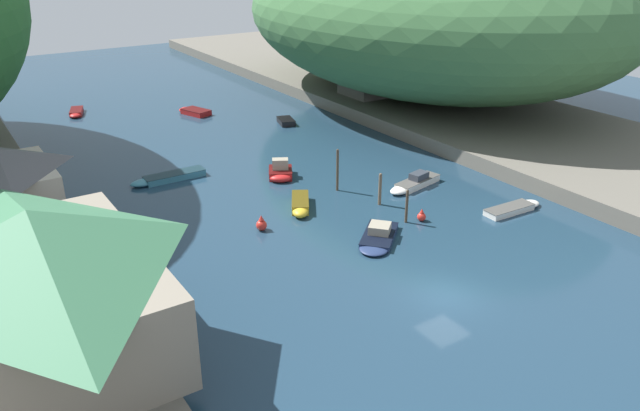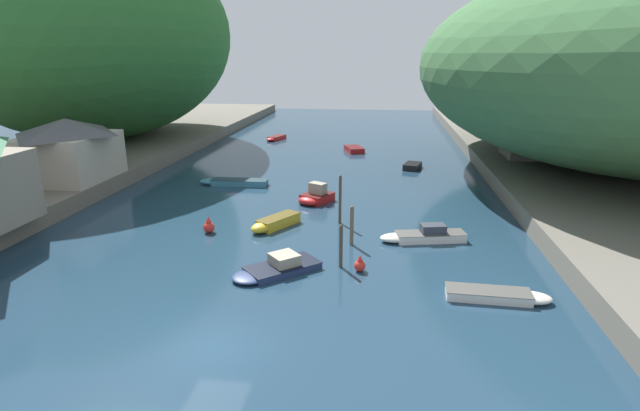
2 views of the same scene
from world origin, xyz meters
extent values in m
plane|color=#1E384C|center=(0.00, 30.00, 0.00)|extent=(130.00, 130.00, 0.00)
cube|color=#666056|center=(27.80, 30.00, 0.69)|extent=(22.00, 120.00, 1.38)
ellipsoid|color=#3D6B3D|center=(28.90, 34.80, 10.68)|extent=(37.63, 52.68, 18.58)
cube|color=gray|center=(-20.66, 5.45, 3.67)|extent=(9.58, 13.65, 4.57)
pyramid|color=#38704C|center=(-20.66, 5.45, 7.26)|extent=(10.35, 14.74, 2.61)
cube|color=#B2A899|center=(-20.06, 21.73, 3.31)|extent=(6.25, 7.55, 3.85)
cube|color=slate|center=(22.54, 37.16, 2.94)|extent=(5.82, 5.51, 3.11)
pyramid|color=#3D4247|center=(22.54, 37.16, 5.30)|extent=(6.28, 5.95, 1.62)
cube|color=navy|center=(1.33, 8.07, 0.18)|extent=(4.42, 4.25, 0.36)
ellipsoid|color=navy|center=(-0.20, 6.71, 0.18)|extent=(2.82, 2.81, 0.36)
cube|color=black|center=(1.33, 8.07, 0.38)|extent=(4.50, 4.33, 0.03)
cube|color=#9E937F|center=(1.42, 8.15, 0.68)|extent=(2.02, 2.02, 0.63)
cube|color=silver|center=(12.28, 6.06, 0.23)|extent=(4.16, 1.49, 0.46)
ellipsoid|color=silver|center=(14.33, 5.98, 0.23)|extent=(2.10, 1.35, 0.46)
cube|color=#504E4A|center=(12.28, 6.06, 0.47)|extent=(4.24, 1.52, 0.03)
cube|color=red|center=(3.13, 44.92, 0.29)|extent=(2.86, 3.77, 0.57)
ellipsoid|color=red|center=(2.58, 46.50, 0.29)|extent=(2.22, 2.16, 0.57)
cube|color=#450A0A|center=(3.13, 44.92, 0.59)|extent=(2.92, 3.85, 0.03)
cube|color=silver|center=(10.08, 14.05, 0.27)|extent=(4.70, 2.33, 0.53)
ellipsoid|color=silver|center=(7.88, 13.57, 0.27)|extent=(2.48, 1.78, 0.53)
cube|color=#504E4A|center=(10.08, 14.05, 0.55)|extent=(4.79, 2.37, 0.03)
cube|color=#333842|center=(10.22, 14.08, 0.83)|extent=(1.75, 1.30, 0.59)
cube|color=red|center=(-8.50, 52.82, 0.26)|extent=(2.24, 3.48, 0.52)
ellipsoid|color=red|center=(-9.00, 51.28, 0.26)|extent=(1.68, 1.92, 0.52)
cube|color=#450A0A|center=(-8.50, 52.82, 0.53)|extent=(2.29, 3.54, 0.03)
cube|color=gold|center=(-0.50, 15.66, 0.35)|extent=(2.85, 3.57, 0.69)
ellipsoid|color=gold|center=(-1.38, 14.20, 0.35)|extent=(1.92, 2.08, 0.69)
cube|color=#4C3E0E|center=(-0.50, 15.66, 0.71)|extent=(2.91, 3.65, 0.03)
cube|color=black|center=(9.98, 35.85, 0.28)|extent=(2.19, 2.94, 0.56)
ellipsoid|color=black|center=(10.34, 37.11, 0.28)|extent=(1.75, 1.66, 0.56)
cube|color=black|center=(9.98, 35.85, 0.58)|extent=(2.23, 3.00, 0.03)
cube|color=teal|center=(-6.52, 26.62, 0.27)|extent=(5.19, 1.50, 0.54)
ellipsoid|color=teal|center=(-9.11, 26.61, 0.27)|extent=(2.60, 1.41, 0.54)
cube|color=#132A33|center=(-6.52, 26.62, 0.55)|extent=(5.29, 1.53, 0.03)
cube|color=red|center=(1.45, 22.15, 0.33)|extent=(2.90, 3.09, 0.66)
ellipsoid|color=red|center=(0.85, 21.08, 0.33)|extent=(2.22, 1.97, 0.66)
cube|color=#450A0A|center=(1.45, 22.15, 0.68)|extent=(2.96, 3.15, 0.03)
cube|color=#9E937F|center=(1.48, 22.22, 1.13)|extent=(1.62, 1.41, 0.93)
cylinder|color=#4C3D2D|center=(4.57, 9.02, 1.23)|extent=(0.21, 0.21, 2.46)
sphere|color=#4C3D2D|center=(4.57, 9.02, 2.50)|extent=(0.18, 0.18, 0.18)
cylinder|color=brown|center=(4.95, 12.66, 1.23)|extent=(0.25, 0.25, 2.46)
sphere|color=brown|center=(4.95, 12.66, 2.51)|extent=(0.23, 0.23, 0.23)
cylinder|color=#4C3D2D|center=(3.82, 16.86, 1.73)|extent=(0.21, 0.21, 3.46)
sphere|color=#4C3D2D|center=(3.82, 16.86, 3.51)|extent=(0.19, 0.19, 0.19)
sphere|color=red|center=(-4.97, 13.66, 0.39)|extent=(0.78, 0.78, 0.78)
cone|color=red|center=(-4.97, 13.66, 0.98)|extent=(0.39, 0.39, 0.39)
sphere|color=red|center=(5.69, 8.59, 0.33)|extent=(0.65, 0.65, 0.65)
cone|color=red|center=(5.69, 8.59, 0.81)|extent=(0.33, 0.33, 0.33)
cylinder|color=#282D3D|center=(-17.46, 6.20, 1.81)|extent=(0.13, 0.13, 0.85)
cylinder|color=#282D3D|center=(-17.46, 6.38, 1.81)|extent=(0.13, 0.13, 0.85)
cube|color=navy|center=(-17.46, 6.29, 2.54)|extent=(0.23, 0.38, 0.62)
sphere|color=#9E7051|center=(-17.46, 6.29, 2.96)|extent=(0.22, 0.22, 0.22)
cylinder|color=#282D3D|center=(-19.28, 13.13, 1.81)|extent=(0.13, 0.13, 0.85)
cylinder|color=#282D3D|center=(-19.24, 13.30, 1.81)|extent=(0.13, 0.13, 0.85)
cube|color=gold|center=(-19.26, 13.21, 2.54)|extent=(0.29, 0.42, 0.62)
sphere|color=tan|center=(-19.26, 13.21, 2.96)|extent=(0.22, 0.22, 0.22)
camera|label=1|loc=(-23.38, -22.30, 19.75)|focal=35.00mm
camera|label=2|loc=(6.75, -17.56, 11.84)|focal=28.00mm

